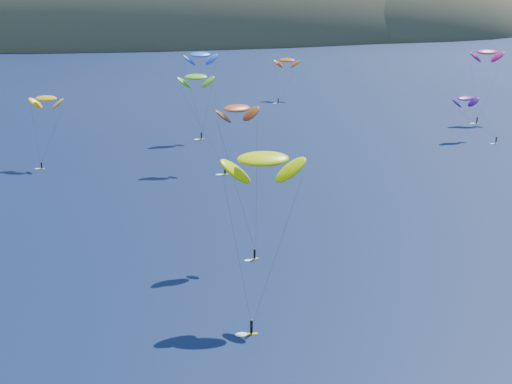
% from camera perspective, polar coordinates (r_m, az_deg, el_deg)
% --- Properties ---
extents(island, '(730.00, 300.00, 210.00)m').
position_cam_1_polar(island, '(605.31, -6.12, 11.57)').
color(island, '#3D3526').
rests_on(island, ground).
extents(kitesurfer_1, '(9.13, 8.63, 18.82)m').
position_cam_1_polar(kitesurfer_1, '(182.97, -16.45, 7.19)').
color(kitesurfer_1, yellow).
rests_on(kitesurfer_1, ground).
extents(kitesurfer_2, '(11.45, 12.43, 24.52)m').
position_cam_1_polar(kitesurfer_2, '(96.98, 0.57, 2.66)').
color(kitesurfer_2, yellow).
rests_on(kitesurfer_2, ground).
extents(kitesurfer_3, '(10.19, 12.24, 24.36)m').
position_cam_1_polar(kitesurfer_3, '(173.62, -4.82, 9.14)').
color(kitesurfer_3, yellow).
rests_on(kitesurfer_3, ground).
extents(kitesurfer_4, '(10.27, 6.81, 26.46)m').
position_cam_1_polar(kitesurfer_4, '(206.19, -4.47, 10.89)').
color(kitesurfer_4, yellow).
rests_on(kitesurfer_4, ground).
extents(kitesurfer_6, '(11.59, 10.48, 14.14)m').
position_cam_1_polar(kitesurfer_6, '(212.95, 16.42, 7.21)').
color(kitesurfer_6, yellow).
rests_on(kitesurfer_6, ground).
extents(kitesurfer_8, '(11.12, 8.68, 24.91)m').
position_cam_1_polar(kitesurfer_8, '(242.14, 17.99, 10.61)').
color(kitesurfer_8, yellow).
rests_on(kitesurfer_8, ground).
extents(kitesurfer_9, '(8.02, 8.08, 26.69)m').
position_cam_1_polar(kitesurfer_9, '(116.71, -1.51, 6.67)').
color(kitesurfer_9, yellow).
rests_on(kitesurfer_9, ground).
extents(kitesurfer_11, '(11.45, 13.49, 17.22)m').
position_cam_1_polar(kitesurfer_11, '(273.07, 2.47, 10.49)').
color(kitesurfer_11, yellow).
rests_on(kitesurfer_11, ground).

